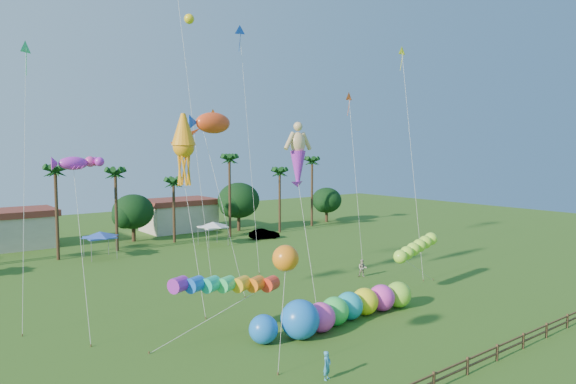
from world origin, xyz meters
TOP-DOWN VIEW (x-y plane):
  - ground at (0.00, 0.00)m, footprint 160.00×160.00m
  - tree_line at (3.57, 44.00)m, footprint 69.46×8.91m
  - buildings_row at (-3.09, 50.00)m, footprint 35.00×7.00m
  - tent_row at (-6.00, 36.33)m, footprint 31.00×4.00m
  - fence at (0.00, -6.00)m, footprint 36.12×0.12m
  - car_b at (16.01, 35.89)m, footprint 4.33×2.33m
  - spectator_a at (-6.46, -1.71)m, footprint 0.66×0.54m
  - spectator_b at (11.20, 12.68)m, footprint 1.03×1.05m
  - caterpillar_inflatable at (0.67, 4.21)m, footprint 12.67×3.19m
  - blue_ball at (-6.19, 4.58)m, footprint 1.87×1.87m
  - rainbow_tube at (-6.13, 6.45)m, footprint 10.18×2.65m
  - green_worm at (9.00, 6.24)m, footprint 9.69×2.42m
  - orange_ball_kite at (-7.33, 0.80)m, footprint 1.87×1.87m
  - merman_kite at (3.18, 12.71)m, footprint 2.83×5.27m
  - fish_kite at (-1.47, 18.97)m, footprint 5.25×6.60m
  - squid_kite at (-6.40, 14.88)m, footprint 2.14×4.95m
  - lobster_kite at (-14.54, 15.03)m, footprint 3.58×5.47m
  - delta_kite_red at (14.06, 17.59)m, footprint 2.21×4.09m
  - delta_kite_yellow at (15.31, 11.63)m, footprint 1.37×3.89m
  - delta_kite_green at (-16.40, 19.19)m, footprint 2.27×4.36m
  - delta_kite_blue at (4.56, 23.82)m, footprint 1.25×4.50m

SIDE VIEW (x-z plane):
  - ground at x=0.00m, z-range 0.00..0.00m
  - fence at x=0.00m, z-range 0.11..1.11m
  - car_b at x=16.01m, z-range 0.00..1.36m
  - spectator_a at x=-6.46m, z-range 0.00..1.56m
  - spectator_b at x=11.20m, z-range 0.00..1.71m
  - blue_ball at x=-6.19m, z-range 0.00..1.87m
  - caterpillar_inflatable at x=0.67m, z-range -0.21..2.37m
  - buildings_row at x=-3.09m, z-range 0.00..4.00m
  - tent_row at x=-6.00m, z-range 2.45..3.05m
  - rainbow_tube at x=-6.13m, z-range 1.33..4.99m
  - green_worm at x=9.00m, z-range 1.33..5.36m
  - tree_line at x=3.57m, z-range -1.22..9.78m
  - orange_ball_kite at x=-7.33m, z-range 2.77..9.80m
  - lobster_kite at x=-14.54m, z-range 5.35..17.38m
  - merman_kite at x=3.18m, z-range 4.40..18.55m
  - squid_kite at x=-6.40m, z-range 4.92..20.10m
  - fish_kite at x=-1.47m, z-range 6.80..22.50m
  - delta_kite_red at x=14.06m, z-range 8.26..26.60m
  - delta_kite_green at x=-16.40m, z-range 9.02..29.04m
  - delta_kite_yellow at x=15.31m, z-range 10.00..32.29m
  - delta_kite_blue at x=4.56m, z-range 11.39..36.39m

